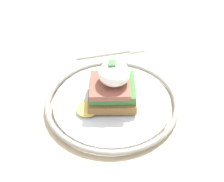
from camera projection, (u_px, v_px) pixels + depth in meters
dining_table at (95, 148)px, 0.64m from camera, size 1.10×0.85×0.73m
plate at (112, 102)px, 0.58m from camera, size 0.25×0.25×0.02m
sandwich at (112, 86)px, 0.55m from camera, size 0.09×0.11×0.08m
fork at (115, 52)px, 0.71m from camera, size 0.05×0.16×0.00m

